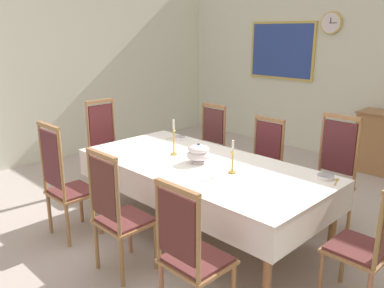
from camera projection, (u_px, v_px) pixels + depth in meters
name	position (u px, v px, depth m)	size (l,w,h in m)	color
ground	(206.00, 230.00, 4.27)	(6.82, 6.77, 0.04)	#B8ACA4
back_wall	(359.00, 58.00, 6.15)	(6.82, 0.08, 3.24)	silver
left_wall	(44.00, 58.00, 6.17)	(0.08, 6.77, 3.24)	silver
dining_table	(201.00, 170.00, 4.02)	(2.57, 1.24, 0.75)	#9C6949
tablecloth	(201.00, 169.00, 4.02)	(2.59, 1.26, 0.29)	white
chair_south_a	(65.00, 182.00, 3.94)	(0.44, 0.42, 1.20)	#A46A41
chair_north_a	(207.00, 145.00, 5.35)	(0.44, 0.42, 1.09)	#9B6743
chair_south_b	(118.00, 212.00, 3.35)	(0.44, 0.42, 1.12)	#A56B4E
chair_north_b	(261.00, 161.00, 4.74)	(0.44, 0.42, 1.04)	#A8744C
chair_south_c	(191.00, 253.00, 2.76)	(0.44, 0.42, 1.09)	#A4753F
chair_north_c	(331.00, 174.00, 4.14)	(0.44, 0.42, 1.21)	#A5673E
chair_head_west	(107.00, 146.00, 5.21)	(0.42, 0.44, 1.18)	#A9694B
chair_head_east	(368.00, 243.00, 2.91)	(0.42, 0.44, 1.04)	#9E6C49
soup_tureen	(199.00, 153.00, 4.00)	(0.25, 0.25, 0.20)	white
candlestick_west	(174.00, 140.00, 4.23)	(0.07, 0.07, 0.38)	gold
candlestick_east	(233.00, 160.00, 3.69)	(0.07, 0.07, 0.32)	gold
bowl_near_left	(326.00, 177.00, 3.57)	(0.15, 0.15, 0.04)	white
bowl_near_right	(179.00, 138.00, 4.86)	(0.15, 0.15, 0.04)	white
spoon_primary	(337.00, 180.00, 3.53)	(0.07, 0.17, 0.01)	gold
spoon_secondary	(175.00, 137.00, 4.95)	(0.04, 0.18, 0.01)	gold
mounted_clock	(331.00, 23.00, 6.27)	(0.34, 0.06, 0.34)	#D1B251
framed_painting	(282.00, 51.00, 7.00)	(1.28, 0.05, 0.99)	#D1B251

